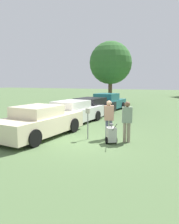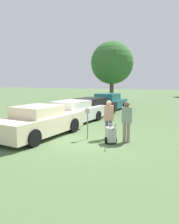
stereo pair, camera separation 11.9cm
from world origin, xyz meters
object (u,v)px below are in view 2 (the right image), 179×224
Objects in this scene: equipment_cart at (111,134)px; person_worker at (109,117)px; parked_car_black at (92,108)px; parked_car_cream at (40,122)px; parked_car_teal at (108,103)px; person_supervisor at (127,119)px; parked_car_white at (73,113)px; parking_meter at (88,118)px.

person_worker is at bearing 82.23° from equipment_cart.
person_worker is at bearing -54.83° from parked_car_black.
parked_car_teal is at bearing 95.68° from parked_car_cream.
person_worker is (3.13, 0.91, 0.30)m from parked_car_cream.
parked_car_black is 6.38m from person_worker.
parked_car_black is 1.10× the size of parked_car_teal.
parked_car_white is at bearing -52.27° from person_supervisor.
parked_car_black is at bearing 110.85° from parking_meter.
parked_car_teal is 4.79× the size of equipment_cart.
person_supervisor reaches higher than parked_car_black.
equipment_cart is (1.18, -0.23, -0.59)m from parking_meter.
parked_car_black is 7.16m from equipment_cart.
parked_car_white reaches higher than equipment_cart.
parked_car_cream is 4.87× the size of equipment_cart.
parked_car_teal is (-0.00, 3.72, 0.03)m from parked_car_black.
parked_car_white is at bearing 95.69° from parked_car_cream.
parked_car_white is 1.02× the size of parked_car_black.
parked_car_teal is 9.78m from person_worker.
parked_car_white is 3.78m from parking_meter.
parked_car_white is 3.05× the size of person_supervisor.
person_worker reaches higher than equipment_cart.
parked_car_teal reaches higher than parked_car_white.
parked_car_teal is at bearing 76.08° from equipment_cart.
parked_car_teal reaches higher than parked_car_cream.
person_worker is 1.76× the size of equipment_cart.
parked_car_black is 3.01× the size of person_worker.
person_worker is at bearing 30.23° from parking_meter.
parked_car_cream is at bearing -8.94° from person_supervisor.
parked_car_teal is at bearing 95.68° from parked_car_white.
parked_car_cream is at bearing -5.95° from person_worker.
person_supervisor is at bearing -61.44° from parked_car_teal.
parked_car_cream is at bearing -84.31° from parked_car_white.
person_supervisor is at bearing 6.17° from parking_meter.
person_supervisor is 1.77× the size of equipment_cart.
parked_car_teal is (-0.00, 6.76, 0.02)m from parked_car_white.
parking_meter is 0.80× the size of person_worker.
parked_car_black is 7.11m from person_supervisor.
parked_car_teal is 10.02m from parking_meter.
parked_car_teal is at bearing -84.60° from person_supervisor.
person_worker is 0.95m from person_supervisor.
parked_car_teal is 2.70× the size of person_supervisor.
parking_meter is 1.34m from equipment_cart.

